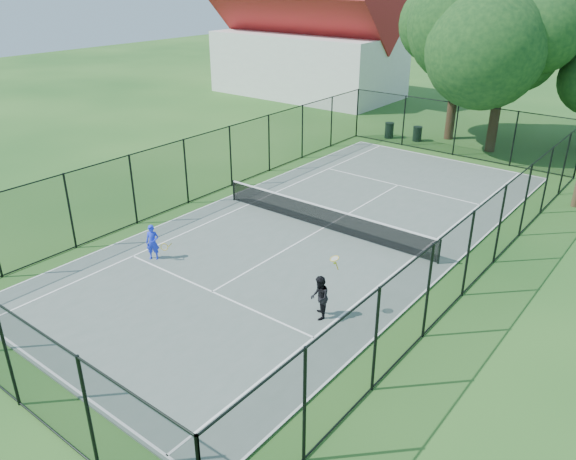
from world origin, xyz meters
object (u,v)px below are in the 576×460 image
Objects in this scene: trash_bin_left at (389,130)px; player_black at (320,297)px; player_blue at (153,242)px; tennis_net at (324,216)px; trash_bin_right at (417,134)px.

trash_bin_left is 21.10m from player_black.
trash_bin_left is 20.03m from player_blue.
tennis_net is 10.34× the size of trash_bin_left.
tennis_net is at bearing -71.50° from trash_bin_left.
trash_bin_right is 20.92m from player_black.
player_black reaches higher than tennis_net.
tennis_net is 6.90m from player_blue.
player_blue is (-0.39, -20.44, 0.26)m from trash_bin_right.
tennis_net is 11.13× the size of trash_bin_right.
tennis_net is 4.98× the size of player_black.
trash_bin_right is 0.69× the size of player_blue.
trash_bin_left is 1.08× the size of trash_bin_right.
player_blue is (-3.34, -6.03, 0.14)m from tennis_net.
tennis_net is at bearing -78.41° from trash_bin_right.
player_black is at bearing -66.87° from trash_bin_left.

